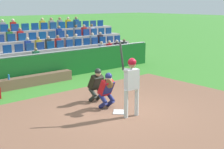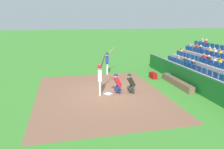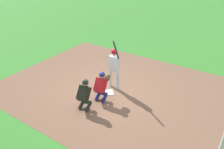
{
  "view_description": "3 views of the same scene",
  "coord_description": "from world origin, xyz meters",
  "px_view_note": "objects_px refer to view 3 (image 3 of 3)",
  "views": [
    {
      "loc": [
        6.25,
        7.09,
        3.48
      ],
      "look_at": [
        0.11,
        -0.27,
        1.24
      ],
      "focal_mm": 49.0,
      "sensor_mm": 36.0,
      "label": 1
    },
    {
      "loc": [
        -12.5,
        2.48,
        4.51
      ],
      "look_at": [
        -0.34,
        -0.17,
        1.31
      ],
      "focal_mm": 35.22,
      "sensor_mm": 36.0,
      "label": 2
    },
    {
      "loc": [
        4.67,
        -6.59,
        5.3
      ],
      "look_at": [
        0.5,
        -0.44,
        1.26
      ],
      "focal_mm": 35.69,
      "sensor_mm": 36.0,
      "label": 3
    }
  ],
  "objects_px": {
    "home_plate_marker": "(108,92)",
    "batter_at_plate": "(114,64)",
    "home_plate_umpire": "(84,93)",
    "catcher_crouching": "(101,85)"
  },
  "relations": [
    {
      "from": "home_plate_marker",
      "to": "batter_at_plate",
      "type": "xyz_separation_m",
      "value": [
        -0.02,
        0.5,
        1.16
      ]
    },
    {
      "from": "batter_at_plate",
      "to": "home_plate_umpire",
      "type": "height_order",
      "value": "batter_at_plate"
    },
    {
      "from": "home_plate_marker",
      "to": "catcher_crouching",
      "type": "distance_m",
      "value": 0.9
    },
    {
      "from": "catcher_crouching",
      "to": "home_plate_umpire",
      "type": "distance_m",
      "value": 0.85
    },
    {
      "from": "home_plate_marker",
      "to": "batter_at_plate",
      "type": "bearing_deg",
      "value": 92.08
    },
    {
      "from": "batter_at_plate",
      "to": "catcher_crouching",
      "type": "height_order",
      "value": "batter_at_plate"
    },
    {
      "from": "home_plate_marker",
      "to": "catcher_crouching",
      "type": "relative_size",
      "value": 0.35
    },
    {
      "from": "batter_at_plate",
      "to": "catcher_crouching",
      "type": "bearing_deg",
      "value": -84.62
    },
    {
      "from": "home_plate_umpire",
      "to": "catcher_crouching",
      "type": "bearing_deg",
      "value": 77.6
    },
    {
      "from": "catcher_crouching",
      "to": "home_plate_umpire",
      "type": "relative_size",
      "value": 1.01
    }
  ]
}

